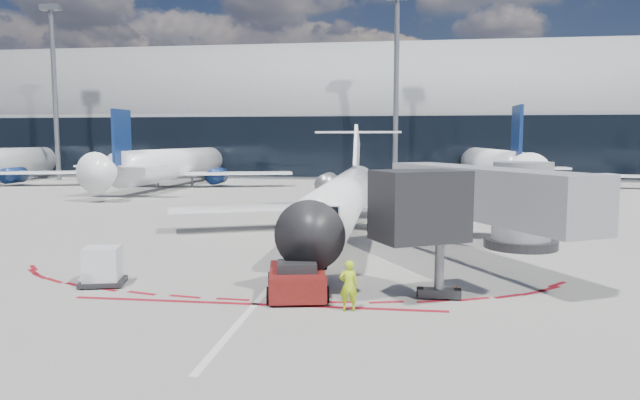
# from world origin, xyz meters

# --- Properties ---
(ground) EXTENTS (260.00, 260.00, 0.00)m
(ground) POSITION_xyz_m (0.00, 0.00, 0.00)
(ground) COLOR gray
(ground) RESTS_ON ground
(apron_centerline) EXTENTS (0.25, 40.00, 0.01)m
(apron_centerline) POSITION_xyz_m (0.00, 2.00, 0.01)
(apron_centerline) COLOR silver
(apron_centerline) RESTS_ON ground
(apron_stop_bar) EXTENTS (14.00, 0.25, 0.01)m
(apron_stop_bar) POSITION_xyz_m (0.00, -11.50, 0.01)
(apron_stop_bar) COLOR maroon
(apron_stop_bar) RESTS_ON ground
(terminal_building) EXTENTS (150.00, 24.15, 24.00)m
(terminal_building) POSITION_xyz_m (0.00, 64.97, 8.52)
(terminal_building) COLOR gray
(terminal_building) RESTS_ON ground
(jet_bridge) EXTENTS (10.03, 15.20, 4.90)m
(jet_bridge) POSITION_xyz_m (9.79, -3.01, 3.01)
(jet_bridge) COLOR gray
(jet_bridge) RESTS_ON ground
(light_mast_west) EXTENTS (0.70, 0.70, 25.00)m
(light_mast_west) POSITION_xyz_m (-45.00, 48.00, 12.50)
(light_mast_west) COLOR slate
(light_mast_west) RESTS_ON ground
(light_mast_centre) EXTENTS (0.70, 0.70, 25.00)m
(light_mast_centre) POSITION_xyz_m (5.00, 48.00, 12.50)
(light_mast_centre) COLOR slate
(light_mast_centre) RESTS_ON ground
(regional_jet) EXTENTS (23.54, 29.03, 7.27)m
(regional_jet) POSITION_xyz_m (1.85, 4.98, 2.43)
(regional_jet) COLOR white
(regional_jet) RESTS_ON ground
(pushback_tug) EXTENTS (2.82, 5.46, 1.39)m
(pushback_tug) POSITION_xyz_m (1.33, -10.13, 0.61)
(pushback_tug) COLOR #54130C
(pushback_tug) RESTS_ON ground
(ramp_worker) EXTENTS (0.74, 0.56, 1.83)m
(ramp_worker) POSITION_xyz_m (3.47, -11.85, 0.92)
(ramp_worker) COLOR #BADF17
(ramp_worker) RESTS_ON ground
(uld_container) EXTENTS (2.03, 1.85, 1.61)m
(uld_container) POSITION_xyz_m (-6.91, -9.66, 0.80)
(uld_container) COLOR black
(uld_container) RESTS_ON ground
(safety_cone_right) EXTENTS (0.34, 0.34, 0.47)m
(safety_cone_right) POSITION_xyz_m (7.45, -9.50, 0.23)
(safety_cone_right) COLOR #FE3605
(safety_cone_right) RESTS_ON ground
(bg_airliner_1) EXTENTS (35.33, 37.41, 11.43)m
(bg_airliner_1) POSITION_xyz_m (-23.10, 39.74, 5.72)
(bg_airliner_1) COLOR white
(bg_airliner_1) RESTS_ON ground
(bg_airliner_2) EXTENTS (35.76, 37.86, 11.57)m
(bg_airliner_2) POSITION_xyz_m (16.40, 40.03, 5.78)
(bg_airliner_2) COLOR white
(bg_airliner_2) RESTS_ON ground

